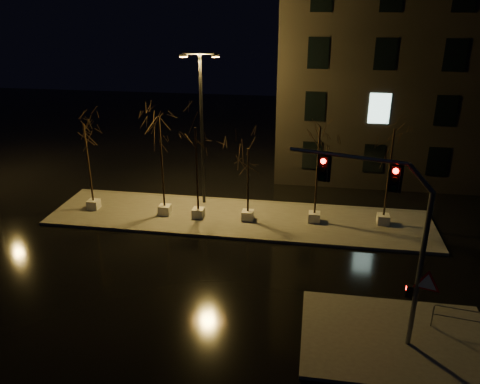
# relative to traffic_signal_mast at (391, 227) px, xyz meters

# --- Properties ---
(ground) EXTENTS (90.00, 90.00, 0.00)m
(ground) POSITION_rel_traffic_signal_mast_xyz_m (-6.78, 3.44, -4.64)
(ground) COLOR black
(ground) RESTS_ON ground
(median) EXTENTS (22.00, 5.00, 0.15)m
(median) POSITION_rel_traffic_signal_mast_xyz_m (-6.78, 9.44, -4.57)
(median) COLOR #4F4C46
(median) RESTS_ON ground
(sidewalk_corner) EXTENTS (7.00, 5.00, 0.15)m
(sidewalk_corner) POSITION_rel_traffic_signal_mast_xyz_m (0.72, -0.06, -4.57)
(sidewalk_corner) COLOR #4F4C46
(sidewalk_corner) RESTS_ON ground
(building) EXTENTS (25.00, 12.00, 15.00)m
(building) POSITION_rel_traffic_signal_mast_xyz_m (7.22, 21.44, 2.86)
(building) COLOR black
(building) RESTS_ON ground
(tree_0) EXTENTS (1.80, 1.80, 5.36)m
(tree_0) POSITION_rel_traffic_signal_mast_xyz_m (-15.58, 9.20, -0.43)
(tree_0) COLOR beige
(tree_0) RESTS_ON median
(tree_1) EXTENTS (1.80, 1.80, 5.96)m
(tree_1) POSITION_rel_traffic_signal_mast_xyz_m (-11.12, 9.12, 0.02)
(tree_1) COLOR beige
(tree_1) RESTS_ON median
(tree_2) EXTENTS (1.80, 1.80, 5.45)m
(tree_2) POSITION_rel_traffic_signal_mast_xyz_m (-9.07, 9.00, -0.36)
(tree_2) COLOR beige
(tree_2) RESTS_ON median
(tree_3) EXTENTS (1.80, 1.80, 4.36)m
(tree_3) POSITION_rel_traffic_signal_mast_xyz_m (-6.21, 9.14, -1.18)
(tree_3) COLOR beige
(tree_3) RESTS_ON median
(tree_4) EXTENTS (1.80, 1.80, 5.64)m
(tree_4) POSITION_rel_traffic_signal_mast_xyz_m (-2.46, 9.50, -0.21)
(tree_4) COLOR beige
(tree_4) RESTS_ON median
(tree_5) EXTENTS (1.80, 1.80, 5.60)m
(tree_5) POSITION_rel_traffic_signal_mast_xyz_m (1.36, 9.82, -0.24)
(tree_5) COLOR beige
(tree_5) RESTS_ON median
(traffic_signal_mast) EXTENTS (5.41, 1.64, 6.84)m
(traffic_signal_mast) POSITION_rel_traffic_signal_mast_xyz_m (0.00, 0.00, 0.00)
(traffic_signal_mast) COLOR slate
(traffic_signal_mast) RESTS_ON sidewalk_corner
(streetlight_main) EXTENTS (2.24, 0.53, 8.96)m
(streetlight_main) POSITION_rel_traffic_signal_mast_xyz_m (-9.25, 11.21, 0.67)
(streetlight_main) COLOR black
(streetlight_main) RESTS_ON median
(guard_rail_a) EXTENTS (2.27, 0.38, 0.99)m
(guard_rail_a) POSITION_rel_traffic_signal_mast_xyz_m (3.22, 0.70, -3.85)
(guard_rail_a) COLOR slate
(guard_rail_a) RESTS_ON sidewalk_corner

